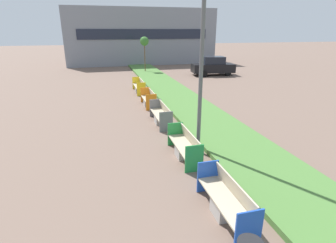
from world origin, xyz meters
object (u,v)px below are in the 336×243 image
(parked_car_distant, at_px, (213,66))
(bench_grey_frame, at_px, (161,116))
(street_lamp_post, at_px, (203,36))
(bench_orange_frame, at_px, (149,100))
(sapling_tree_far, at_px, (144,42))
(bench_yellow_frame, at_px, (139,87))
(bench_blue_frame, at_px, (226,202))
(bench_green_frame, at_px, (185,147))

(parked_car_distant, bearing_deg, bench_grey_frame, -116.61)
(bench_grey_frame, height_order, street_lamp_post, street_lamp_post)
(bench_orange_frame, relative_size, sapling_tree_far, 0.52)
(bench_grey_frame, distance_m, bench_yellow_frame, 7.07)
(bench_orange_frame, height_order, parked_car_distant, parked_car_distant)
(bench_grey_frame, bearing_deg, bench_yellow_frame, 89.99)
(bench_blue_frame, distance_m, bench_yellow_frame, 14.09)
(bench_orange_frame, xyz_separation_m, bench_yellow_frame, (0.01, 3.82, 0.01))
(bench_yellow_frame, relative_size, street_lamp_post, 0.32)
(sapling_tree_far, bearing_deg, parked_car_distant, -28.49)
(bench_orange_frame, bearing_deg, parked_car_distant, 48.88)
(bench_green_frame, distance_m, street_lamp_post, 3.86)
(bench_green_frame, height_order, bench_yellow_frame, same)
(sapling_tree_far, bearing_deg, bench_blue_frame, -95.01)
(bench_yellow_frame, bearing_deg, sapling_tree_far, 77.53)
(bench_grey_frame, distance_m, parked_car_distant, 15.35)
(street_lamp_post, relative_size, sapling_tree_far, 2.04)
(bench_blue_frame, relative_size, bench_yellow_frame, 0.91)
(bench_grey_frame, relative_size, sapling_tree_far, 0.63)
(bench_grey_frame, xyz_separation_m, parked_car_distant, (8.38, 12.85, 0.54))
(parked_car_distant, bearing_deg, bench_orange_frame, -124.65)
(bench_blue_frame, height_order, bench_orange_frame, same)
(bench_blue_frame, relative_size, parked_car_distant, 0.51)
(bench_orange_frame, distance_m, sapling_tree_far, 13.50)
(bench_green_frame, xyz_separation_m, street_lamp_post, (0.61, 0.26, 3.80))
(bench_grey_frame, height_order, parked_car_distant, parked_car_distant)
(bench_blue_frame, bearing_deg, parked_car_distant, 67.14)
(sapling_tree_far, relative_size, parked_car_distant, 0.85)
(bench_green_frame, relative_size, bench_orange_frame, 1.15)
(bench_orange_frame, bearing_deg, street_lamp_post, -84.79)
(bench_blue_frame, xyz_separation_m, bench_orange_frame, (-0.00, 10.27, -0.01))
(bench_grey_frame, height_order, bench_orange_frame, same)
(bench_blue_frame, distance_m, street_lamp_post, 5.23)
(bench_yellow_frame, xyz_separation_m, sapling_tree_far, (2.04, 9.22, 2.81))
(bench_yellow_frame, bearing_deg, parked_car_distant, 34.61)
(bench_orange_frame, bearing_deg, sapling_tree_far, 81.08)
(parked_car_distant, bearing_deg, bench_blue_frame, -106.38)
(sapling_tree_far, bearing_deg, bench_orange_frame, -98.92)
(parked_car_distant, bearing_deg, bench_yellow_frame, -138.91)
(bench_yellow_frame, height_order, parked_car_distant, parked_car_distant)
(parked_car_distant, bearing_deg, street_lamp_post, -108.96)
(bench_blue_frame, bearing_deg, bench_green_frame, 90.00)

